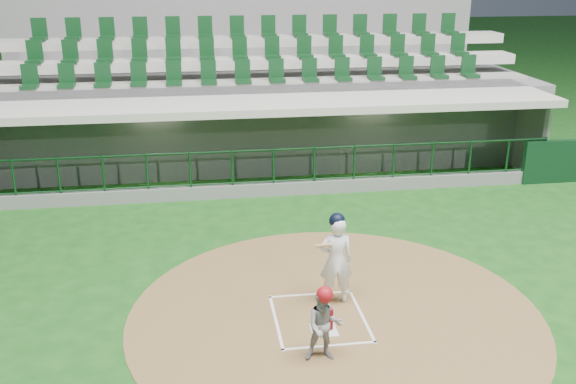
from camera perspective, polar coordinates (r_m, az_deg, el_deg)
name	(u,v)px	position (r m, az deg, el deg)	size (l,w,h in m)	color
ground	(316,310)	(11.52, 2.50, -10.45)	(120.00, 120.00, 0.00)	#144513
dirt_circle	(335,314)	(11.40, 4.20, -10.80)	(7.20, 7.20, 0.01)	brown
home_plate	(324,330)	(10.92, 3.21, -12.18)	(0.43, 0.43, 0.02)	silver
batter_box_chalk	(319,318)	(11.25, 2.79, -11.14)	(1.55, 1.80, 0.01)	white
dugout_structure	(264,142)	(18.33, -2.13, 4.48)	(16.40, 3.70, 3.00)	gray
seating_deck	(255,103)	(21.21, -2.99, 7.88)	(17.00, 6.72, 5.15)	slate
batter	(336,258)	(11.39, 4.28, -5.88)	(0.85, 0.85, 1.71)	white
catcher	(324,324)	(9.93, 3.23, -11.63)	(0.61, 0.49, 1.24)	#97979C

